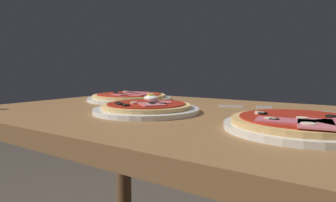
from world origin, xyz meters
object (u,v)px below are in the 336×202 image
at_px(pizza_across_left, 300,124).
at_px(fork, 240,107).
at_px(pizza_foreground, 147,108).
at_px(pizza_across_right, 129,97).
at_px(dining_table, 196,158).

bearing_deg(pizza_across_left, fork, 128.90).
bearing_deg(pizza_foreground, pizza_across_right, 139.97).
height_order(dining_table, fork, fork).
bearing_deg(fork, pizza_across_left, -51.10).
distance_m(pizza_foreground, pizza_across_left, 0.38).
distance_m(pizza_across_right, fork, 0.42).
bearing_deg(fork, pizza_foreground, -125.74).
height_order(pizza_across_left, pizza_across_right, same).
height_order(dining_table, pizza_across_left, pizza_across_left).
bearing_deg(pizza_foreground, fork, 54.26).
bearing_deg(dining_table, pizza_across_left, -19.19).
bearing_deg(pizza_across_left, pizza_foreground, 176.70).
height_order(dining_table, pizza_foreground, pizza_foreground).
relative_size(pizza_foreground, fork, 1.88).
bearing_deg(fork, pizza_across_right, -174.82).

